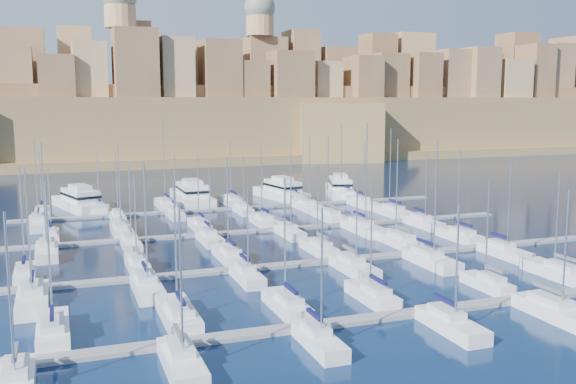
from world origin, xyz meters
name	(u,v)px	position (x,y,z in m)	size (l,w,h in m)	color
ground	(297,243)	(0.00, 0.00, 0.00)	(600.00, 600.00, 0.00)	#061033
pontoon_near	(416,313)	(0.00, -34.00, 0.20)	(84.00, 2.00, 0.40)	slate
pontoon_mid_near	(329,261)	(0.00, -12.00, 0.20)	(84.00, 2.00, 0.40)	slate
pontoon_mid_far	(276,229)	(0.00, 10.00, 0.20)	(84.00, 2.00, 0.40)	slate
pontoon_far	(239,208)	(0.00, 32.00, 0.20)	(84.00, 2.00, 0.40)	slate
sailboat_0	(53,330)	(-34.30, -28.42, 0.75)	(2.82, 9.40, 14.39)	white
sailboat_1	(178,315)	(-22.88, -28.12, 0.75)	(3.00, 10.01, 14.07)	white
sailboat_2	(287,304)	(-11.95, -28.71, 0.74)	(2.64, 8.81, 13.91)	white
sailboat_3	(372,295)	(-2.25, -28.80, 0.73)	(2.58, 8.61, 13.28)	white
sailboat_4	(488,283)	(12.05, -29.34, 0.73)	(2.25, 7.51, 12.98)	white
sailboat_5	(558,272)	(23.05, -28.22, 0.74)	(2.94, 9.80, 13.02)	white
sailboat_6	(16,384)	(-36.84, -39.21, 0.74)	(2.59, 8.63, 13.94)	white
sailboat_7	(182,362)	(-24.65, -39.35, 0.74)	(2.68, 8.93, 13.96)	white
sailboat_8	(319,340)	(-12.61, -38.83, 0.72)	(2.36, 7.87, 12.76)	white
sailboat_9	(451,324)	(0.49, -39.27, 0.73)	(2.63, 8.76, 12.36)	white
sailboat_10	(557,312)	(12.21, -39.89, 0.75)	(3.01, 10.03, 13.22)	white
sailboat_12	(25,274)	(-37.47, -7.09, 0.74)	(2.41, 8.02, 13.73)	white
sailboat_13	(137,264)	(-24.28, -7.01, 0.72)	(2.46, 8.20, 12.39)	white
sailboat_14	(229,255)	(-12.15, -6.53, 0.75)	(2.75, 9.16, 14.18)	white
sailboat_15	(319,248)	(0.76, -6.70, 0.73)	(2.65, 8.83, 12.55)	white
sailboat_16	(398,240)	(13.77, -5.90, 0.77)	(3.14, 10.46, 15.92)	white
sailboat_17	(459,236)	(24.09, -6.46, 0.75)	(2.79, 9.31, 14.10)	white
sailboat_18	(33,299)	(-36.31, -18.08, 0.76)	(3.12, 10.41, 14.96)	white
sailboat_19	(147,287)	(-24.49, -17.62, 0.75)	(2.84, 9.47, 14.98)	white
sailboat_20	(247,276)	(-12.72, -16.91, 0.72)	(2.41, 8.04, 12.34)	white
sailboat_21	(354,267)	(0.93, -17.63, 0.74)	(2.85, 9.49, 12.94)	white
sailboat_22	(431,260)	(11.81, -17.96, 0.77)	(3.05, 10.17, 16.40)	white
sailboat_23	(504,252)	(23.80, -17.37, 0.74)	(2.69, 8.96, 13.32)	white
sailboat_24	(51,236)	(-34.61, 14.63, 0.71)	(2.24, 7.46, 11.53)	white
sailboat_25	(121,230)	(-24.09, 15.73, 0.76)	(2.91, 9.70, 14.85)	white
sailboat_26	(200,225)	(-11.53, 15.11, 0.73)	(2.53, 8.43, 12.74)	white
sailboat_27	(263,221)	(-0.43, 15.49, 0.74)	(2.76, 9.20, 13.29)	white
sailboat_28	(329,216)	(11.99, 15.64, 0.76)	(2.86, 9.52, 15.31)	white
sailboat_29	(391,211)	(24.77, 16.10, 0.77)	(3.13, 10.44, 16.37)	white
sailboat_30	(47,251)	(-35.14, 4.24, 0.77)	(2.93, 9.76, 16.04)	white
sailboat_31	(131,244)	(-23.75, 5.02, 0.72)	(2.45, 8.18, 12.62)	white
sailboat_32	(210,238)	(-12.24, 4.77, 0.72)	(2.60, 8.67, 12.07)	white
sailboat_33	(290,232)	(0.62, 4.89, 0.73)	(2.53, 8.44, 12.76)	white
sailboat_34	(364,228)	(12.88, 3.64, 0.79)	(3.29, 10.97, 18.13)	white
sailboat_35	(423,223)	(24.51, 4.50, 0.74)	(2.77, 9.24, 13.20)	white
sailboat_36	(42,212)	(-36.28, 37.07, 0.72)	(2.50, 8.35, 12.54)	white
sailboat_37	(99,209)	(-26.13, 37.24, 0.72)	(2.61, 8.71, 12.18)	white
sailboat_38	(166,204)	(-13.41, 38.12, 0.79)	(3.15, 10.48, 17.82)	white
sailboat_39	(232,201)	(-0.01, 37.91, 0.75)	(3.02, 10.07, 13.39)	white
sailboat_40	(292,198)	(12.90, 37.30, 0.74)	(2.64, 8.82, 13.55)	white
sailboat_41	(342,195)	(24.83, 37.98, 0.77)	(3.06, 10.20, 16.48)	white
sailboat_42	(39,223)	(-36.66, 25.79, 0.77)	(3.20, 10.67, 15.23)	white
sailboat_43	(118,217)	(-23.61, 27.27, 0.72)	(2.30, 7.67, 12.28)	white
sailboat_44	(175,214)	(-13.49, 27.11, 0.72)	(2.39, 7.98, 12.06)	white
sailboat_45	(243,210)	(-0.60, 27.31, 0.71)	(2.27, 7.58, 11.70)	white
sailboat_46	(308,207)	(12.16, 26.06, 0.76)	(3.04, 10.12, 14.60)	white
sailboat_47	(362,203)	(23.99, 26.40, 0.74)	(2.83, 9.44, 13.19)	white
motor_yacht_a	(80,201)	(-29.44, 42.05, 1.73)	(10.27, 18.54, 5.25)	white
motor_yacht_b	(192,195)	(-7.14, 42.96, 1.73)	(5.96, 19.71, 5.25)	white
motor_yacht_c	(281,191)	(12.09, 41.55, 1.73)	(7.93, 17.37, 5.25)	white
motor_yacht_d	(340,188)	(25.96, 41.58, 1.73)	(10.06, 17.52, 5.25)	white
fortified_city	(149,117)	(-0.19, 155.26, 14.74)	(460.00, 108.95, 59.52)	brown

